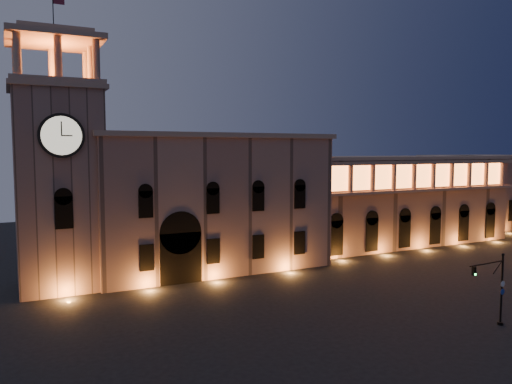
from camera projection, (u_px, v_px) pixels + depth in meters
ground at (315, 314)px, 47.25m from camera, size 160.00×160.00×0.00m
government_building at (210, 202)px, 65.13m from camera, size 30.80×12.80×17.60m
clock_tower at (59, 177)px, 55.76m from camera, size 9.80×9.80×32.40m
colonnade_wing at (399, 200)px, 82.20m from camera, size 40.60×11.50×14.50m
secondary_building at (477, 193)px, 99.23m from camera, size 20.00×12.00×14.00m
traffic_light at (496, 289)px, 43.69m from camera, size 4.72×0.69×6.47m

